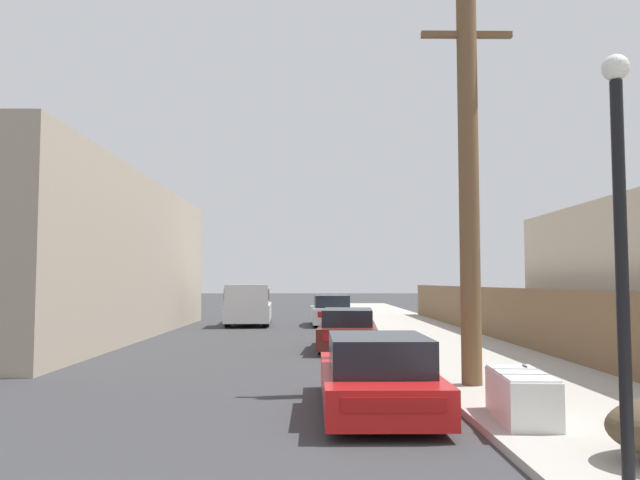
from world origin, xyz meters
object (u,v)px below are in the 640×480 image
(parked_sports_car_red, at_px, (377,376))
(utility_pole, at_px, (469,184))
(car_parked_far, at_px, (331,311))
(street_lamp, at_px, (621,230))
(discarded_fridge, at_px, (521,396))
(car_parked_mid, at_px, (348,330))
(pickup_truck, at_px, (249,305))

(parked_sports_car_red, xyz_separation_m, utility_pole, (2.01, 1.82, 3.43))
(car_parked_far, height_order, street_lamp, street_lamp)
(discarded_fridge, bearing_deg, parked_sports_car_red, 153.29)
(utility_pole, bearing_deg, car_parked_mid, 105.18)
(car_parked_mid, xyz_separation_m, utility_pole, (1.97, -7.26, 3.40))
(street_lamp, bearing_deg, utility_pole, 89.15)
(parked_sports_car_red, distance_m, pickup_truck, 20.04)
(car_parked_mid, relative_size, car_parked_far, 1.01)
(utility_pole, bearing_deg, parked_sports_car_red, -137.82)
(street_lamp, bearing_deg, car_parked_far, 94.97)
(discarded_fridge, distance_m, car_parked_far, 21.00)
(car_parked_mid, xyz_separation_m, pickup_truck, (-4.14, 10.53, 0.37))
(car_parked_mid, distance_m, car_parked_far, 10.62)
(car_parked_mid, bearing_deg, parked_sports_car_red, -86.27)
(car_parked_far, xyz_separation_m, pickup_truck, (-3.93, -0.09, 0.30))
(car_parked_far, relative_size, street_lamp, 1.04)
(car_parked_mid, bearing_deg, street_lamp, -78.01)
(discarded_fridge, bearing_deg, utility_pole, 93.65)
(car_parked_far, bearing_deg, car_parked_mid, -90.63)
(utility_pole, relative_size, street_lamp, 1.82)
(parked_sports_car_red, distance_m, car_parked_far, 19.70)
(parked_sports_car_red, xyz_separation_m, car_parked_far, (-0.17, 19.69, 0.11))
(utility_pole, distance_m, street_lamp, 6.26)
(utility_pole, bearing_deg, pickup_truck, 108.95)
(street_lamp, bearing_deg, parked_sports_car_red, 114.18)
(car_parked_far, bearing_deg, parked_sports_car_red, -91.26)
(discarded_fridge, xyz_separation_m, car_parked_mid, (-1.91, 10.27, 0.14))
(discarded_fridge, relative_size, pickup_truck, 0.33)
(parked_sports_car_red, height_order, street_lamp, street_lamp)
(pickup_truck, bearing_deg, street_lamp, 101.22)
(car_parked_mid, bearing_deg, car_parked_far, 95.10)
(car_parked_far, bearing_deg, discarded_fridge, -85.97)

